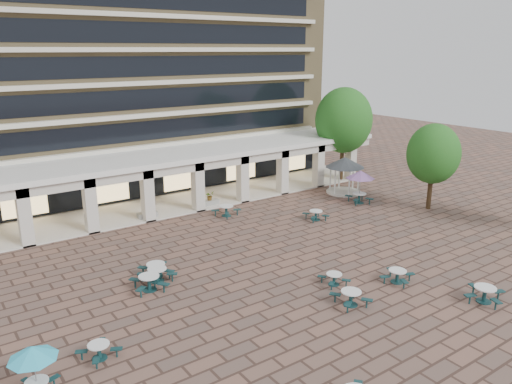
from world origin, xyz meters
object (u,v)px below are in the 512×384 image
planter_left (147,213)px  planter_right (210,200)px  picnic_table_1 (334,278)px  picnic_table_2 (351,297)px  gazebo (345,166)px

planter_left → planter_right: 5.45m
picnic_table_1 → planter_right: (1.65, 16.18, 0.11)m
picnic_table_1 → picnic_table_2: bearing=-102.2°
picnic_table_2 → picnic_table_1: bearing=78.8°
picnic_table_2 → planter_right: size_ratio=1.30×
gazebo → planter_left: (-17.17, 3.51, -1.93)m
picnic_table_2 → gazebo: bearing=57.6°
picnic_table_1 → planter_left: (-3.80, 16.18, 0.09)m
picnic_table_2 → planter_left: bearing=110.6°
picnic_table_1 → picnic_table_2: 2.30m
picnic_table_1 → planter_left: 16.62m
planter_left → planter_right: bearing=0.0°
gazebo → planter_right: (-11.72, 3.51, -1.92)m
picnic_table_2 → planter_right: bearing=93.7°
picnic_table_2 → planter_right: (2.54, 18.30, 0.03)m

